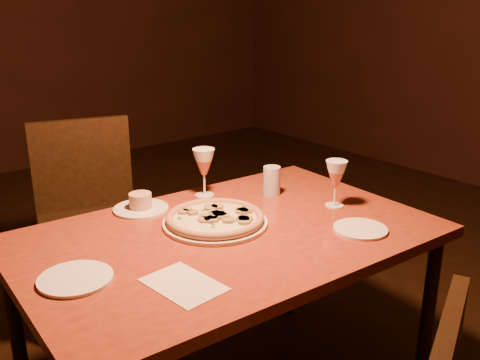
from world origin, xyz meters
TOP-DOWN VIEW (x-y plane):
  - dining_table at (-0.26, -0.16)m, footprint 1.43×0.97m
  - chair_far at (-0.35, 0.78)m, footprint 0.58×0.58m
  - pizza_plate at (-0.25, -0.08)m, footprint 0.37×0.37m
  - ramekin_saucer at (-0.39, 0.21)m, footprint 0.21×0.21m
  - wine_glass_far at (-0.11, 0.18)m, footprint 0.09×0.09m
  - wine_glass_right at (0.21, -0.23)m, footprint 0.08×0.08m
  - water_tumbler at (0.11, 0.02)m, footprint 0.07×0.07m
  - side_plate_left at (-0.79, -0.15)m, footprint 0.21×0.21m
  - side_plate_near at (0.10, -0.44)m, footprint 0.18×0.18m
  - menu_card at (-0.57, -0.36)m, footprint 0.17×0.24m

SIDE VIEW (x-z plane):
  - chair_far at x=-0.35m, z-range 0.06..1.02m
  - dining_table at x=-0.26m, z-range 0.31..1.05m
  - menu_card at x=-0.57m, z-range 0.74..0.75m
  - side_plate_near at x=0.10m, z-range 0.74..0.75m
  - side_plate_left at x=-0.79m, z-range 0.74..0.75m
  - ramekin_saucer at x=-0.39m, z-range 0.73..0.80m
  - pizza_plate at x=-0.25m, z-range 0.75..0.79m
  - water_tumbler at x=0.11m, z-range 0.74..0.86m
  - wine_glass_right at x=0.21m, z-range 0.74..0.92m
  - wine_glass_far at x=-0.11m, z-range 0.74..0.94m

